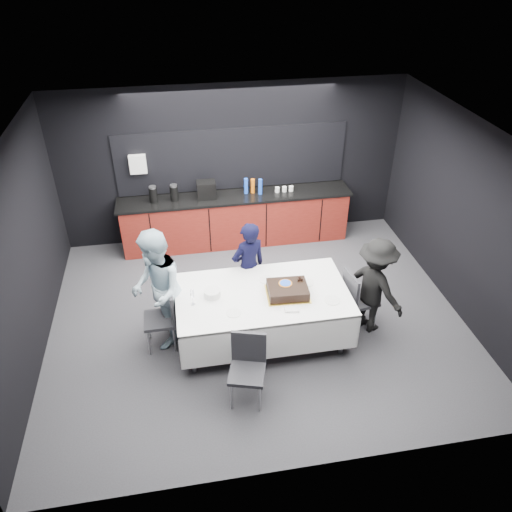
{
  "coord_description": "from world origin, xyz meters",
  "views": [
    {
      "loc": [
        -1.0,
        -5.57,
        4.92
      ],
      "look_at": [
        0.0,
        0.1,
        1.05
      ],
      "focal_mm": 35.0,
      "sensor_mm": 36.0,
      "label": 1
    }
  ],
  "objects_px": {
    "champagne_flute": "(192,295)",
    "cake_assembly": "(288,290)",
    "chair_right": "(356,296)",
    "chair_left": "(165,314)",
    "party_table": "(262,301)",
    "person_center": "(249,268)",
    "chair_near": "(248,363)",
    "plate_stack": "(212,293)",
    "person_right": "(375,286)",
    "person_left": "(157,290)"
  },
  "relations": [
    {
      "from": "cake_assembly",
      "to": "chair_right",
      "type": "distance_m",
      "value": 1.08
    },
    {
      "from": "party_table",
      "to": "chair_near",
      "type": "bearing_deg",
      "value": -110.05
    },
    {
      "from": "plate_stack",
      "to": "person_left",
      "type": "relative_size",
      "value": 0.13
    },
    {
      "from": "champagne_flute",
      "to": "cake_assembly",
      "type": "bearing_deg",
      "value": -0.4
    },
    {
      "from": "cake_assembly",
      "to": "chair_near",
      "type": "relative_size",
      "value": 0.64
    },
    {
      "from": "champagne_flute",
      "to": "chair_near",
      "type": "height_order",
      "value": "champagne_flute"
    },
    {
      "from": "person_center",
      "to": "person_left",
      "type": "xyz_separation_m",
      "value": [
        -1.31,
        -0.48,
        0.13
      ]
    },
    {
      "from": "chair_near",
      "to": "plate_stack",
      "type": "bearing_deg",
      "value": 106.45
    },
    {
      "from": "plate_stack",
      "to": "person_left",
      "type": "distance_m",
      "value": 0.73
    },
    {
      "from": "cake_assembly",
      "to": "chair_left",
      "type": "height_order",
      "value": "cake_assembly"
    },
    {
      "from": "party_table",
      "to": "person_right",
      "type": "xyz_separation_m",
      "value": [
        1.57,
        -0.05,
        0.09
      ]
    },
    {
      "from": "champagne_flute",
      "to": "chair_right",
      "type": "relative_size",
      "value": 0.24
    },
    {
      "from": "plate_stack",
      "to": "chair_near",
      "type": "height_order",
      "value": "chair_near"
    },
    {
      "from": "person_right",
      "to": "champagne_flute",
      "type": "bearing_deg",
      "value": 60.6
    },
    {
      "from": "cake_assembly",
      "to": "person_center",
      "type": "height_order",
      "value": "person_center"
    },
    {
      "from": "chair_right",
      "to": "person_right",
      "type": "xyz_separation_m",
      "value": [
        0.22,
        -0.06,
        0.19
      ]
    },
    {
      "from": "plate_stack",
      "to": "person_right",
      "type": "distance_m",
      "value": 2.25
    },
    {
      "from": "cake_assembly",
      "to": "champagne_flute",
      "type": "relative_size",
      "value": 2.65
    },
    {
      "from": "cake_assembly",
      "to": "plate_stack",
      "type": "bearing_deg",
      "value": 172.63
    },
    {
      "from": "chair_near",
      "to": "person_right",
      "type": "height_order",
      "value": "person_right"
    },
    {
      "from": "party_table",
      "to": "champagne_flute",
      "type": "distance_m",
      "value": 0.98
    },
    {
      "from": "chair_left",
      "to": "chair_near",
      "type": "bearing_deg",
      "value": -48.42
    },
    {
      "from": "cake_assembly",
      "to": "chair_left",
      "type": "bearing_deg",
      "value": 174.34
    },
    {
      "from": "cake_assembly",
      "to": "party_table",
      "type": "bearing_deg",
      "value": 166.32
    },
    {
      "from": "person_left",
      "to": "champagne_flute",
      "type": "bearing_deg",
      "value": 55.19
    },
    {
      "from": "chair_left",
      "to": "party_table",
      "type": "bearing_deg",
      "value": -3.63
    },
    {
      "from": "party_table",
      "to": "chair_left",
      "type": "height_order",
      "value": "chair_left"
    },
    {
      "from": "plate_stack",
      "to": "chair_near",
      "type": "xyz_separation_m",
      "value": [
        0.31,
        -1.04,
        -0.3
      ]
    },
    {
      "from": "party_table",
      "to": "chair_left",
      "type": "bearing_deg",
      "value": 176.37
    },
    {
      "from": "chair_left",
      "to": "chair_right",
      "type": "relative_size",
      "value": 1.0
    },
    {
      "from": "person_left",
      "to": "person_right",
      "type": "relative_size",
      "value": 1.19
    },
    {
      "from": "person_center",
      "to": "person_right",
      "type": "height_order",
      "value": "person_center"
    },
    {
      "from": "chair_left",
      "to": "champagne_flute",
      "type": "bearing_deg",
      "value": -21.99
    },
    {
      "from": "plate_stack",
      "to": "chair_near",
      "type": "distance_m",
      "value": 1.12
    },
    {
      "from": "champagne_flute",
      "to": "chair_right",
      "type": "distance_m",
      "value": 2.32
    },
    {
      "from": "chair_left",
      "to": "person_left",
      "type": "distance_m",
      "value": 0.36
    },
    {
      "from": "chair_left",
      "to": "person_right",
      "type": "bearing_deg",
      "value": -2.58
    },
    {
      "from": "plate_stack",
      "to": "champagne_flute",
      "type": "bearing_deg",
      "value": -155.67
    },
    {
      "from": "party_table",
      "to": "champagne_flute",
      "type": "relative_size",
      "value": 10.36
    },
    {
      "from": "person_right",
      "to": "chair_right",
      "type": "bearing_deg",
      "value": 44.42
    },
    {
      "from": "plate_stack",
      "to": "person_right",
      "type": "xyz_separation_m",
      "value": [
        2.24,
        -0.1,
        -0.1
      ]
    },
    {
      "from": "party_table",
      "to": "person_center",
      "type": "distance_m",
      "value": 0.69
    },
    {
      "from": "chair_right",
      "to": "chair_near",
      "type": "relative_size",
      "value": 1.0
    },
    {
      "from": "chair_near",
      "to": "person_left",
      "type": "bearing_deg",
      "value": 130.78
    },
    {
      "from": "plate_stack",
      "to": "person_center",
      "type": "height_order",
      "value": "person_center"
    },
    {
      "from": "plate_stack",
      "to": "chair_left",
      "type": "distance_m",
      "value": 0.71
    },
    {
      "from": "plate_stack",
      "to": "champagne_flute",
      "type": "distance_m",
      "value": 0.31
    },
    {
      "from": "champagne_flute",
      "to": "person_left",
      "type": "relative_size",
      "value": 0.13
    },
    {
      "from": "champagne_flute",
      "to": "chair_left",
      "type": "relative_size",
      "value": 0.24
    },
    {
      "from": "person_left",
      "to": "chair_left",
      "type": "bearing_deg",
      "value": 28.06
    }
  ]
}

